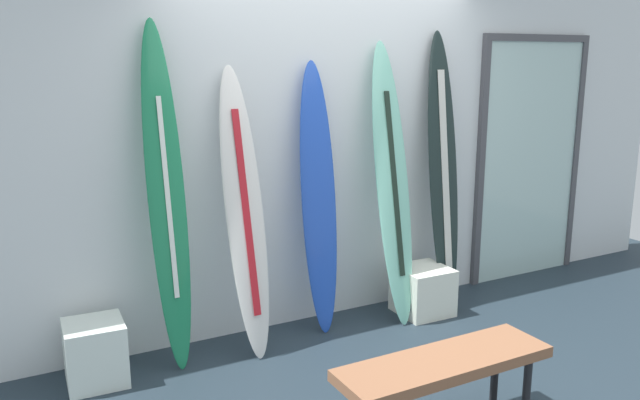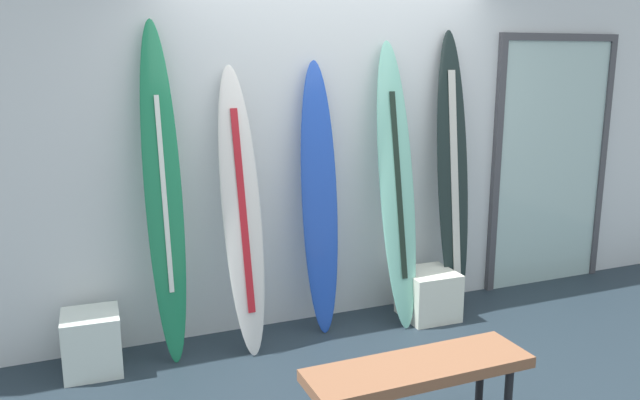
{
  "view_description": "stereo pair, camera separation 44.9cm",
  "coord_description": "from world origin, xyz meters",
  "px_view_note": "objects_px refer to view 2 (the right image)",
  "views": [
    {
      "loc": [
        -2.28,
        -2.91,
        1.97
      ],
      "look_at": [
        -0.2,
        0.95,
        0.99
      ],
      "focal_mm": 35.83,
      "sensor_mm": 36.0,
      "label": 1
    },
    {
      "loc": [
        -1.87,
        -3.1,
        1.97
      ],
      "look_at": [
        -0.2,
        0.95,
        0.99
      ],
      "focal_mm": 35.83,
      "sensor_mm": 36.0,
      "label": 2
    }
  ],
  "objects_px": {
    "surfboard_emerald": "(164,195)",
    "surfboard_charcoal": "(453,174)",
    "display_block_left": "(92,342)",
    "display_block_center": "(428,294)",
    "bench": "(419,373)",
    "glass_door": "(551,159)",
    "surfboard_seafoam": "(397,187)",
    "surfboard_cobalt": "(320,199)",
    "surfboard_ivory": "(242,213)"
  },
  "relations": [
    {
      "from": "display_block_left",
      "to": "surfboard_seafoam",
      "type": "bearing_deg",
      "value": 0.07
    },
    {
      "from": "display_block_left",
      "to": "bench",
      "type": "height_order",
      "value": "bench"
    },
    {
      "from": "surfboard_cobalt",
      "to": "bench",
      "type": "height_order",
      "value": "surfboard_cobalt"
    },
    {
      "from": "surfboard_seafoam",
      "to": "glass_door",
      "type": "bearing_deg",
      "value": 8.57
    },
    {
      "from": "glass_door",
      "to": "surfboard_ivory",
      "type": "bearing_deg",
      "value": -175.11
    },
    {
      "from": "bench",
      "to": "surfboard_charcoal",
      "type": "bearing_deg",
      "value": 52.06
    },
    {
      "from": "surfboard_cobalt",
      "to": "display_block_center",
      "type": "height_order",
      "value": "surfboard_cobalt"
    },
    {
      "from": "surfboard_emerald",
      "to": "surfboard_seafoam",
      "type": "xyz_separation_m",
      "value": [
        1.68,
        -0.05,
        -0.07
      ]
    },
    {
      "from": "surfboard_emerald",
      "to": "glass_door",
      "type": "xyz_separation_m",
      "value": [
        3.33,
        0.19,
        0.01
      ]
    },
    {
      "from": "glass_door",
      "to": "surfboard_cobalt",
      "type": "bearing_deg",
      "value": -175.62
    },
    {
      "from": "display_block_center",
      "to": "surfboard_seafoam",
      "type": "bearing_deg",
      "value": 165.96
    },
    {
      "from": "surfboard_emerald",
      "to": "surfboard_charcoal",
      "type": "distance_m",
      "value": 2.21
    },
    {
      "from": "surfboard_charcoal",
      "to": "bench",
      "type": "relative_size",
      "value": 1.83
    },
    {
      "from": "surfboard_cobalt",
      "to": "bench",
      "type": "xyz_separation_m",
      "value": [
        -0.1,
        -1.56,
        -0.58
      ]
    },
    {
      "from": "surfboard_charcoal",
      "to": "display_block_left",
      "type": "bearing_deg",
      "value": -178.38
    },
    {
      "from": "display_block_center",
      "to": "surfboard_charcoal",
      "type": "bearing_deg",
      "value": 27.82
    },
    {
      "from": "surfboard_emerald",
      "to": "surfboard_cobalt",
      "type": "xyz_separation_m",
      "value": [
        1.1,
        0.02,
        -0.13
      ]
    },
    {
      "from": "bench",
      "to": "display_block_center",
      "type": "bearing_deg",
      "value": 56.23
    },
    {
      "from": "surfboard_emerald",
      "to": "surfboard_seafoam",
      "type": "bearing_deg",
      "value": -1.85
    },
    {
      "from": "display_block_center",
      "to": "bench",
      "type": "relative_size",
      "value": 0.33
    },
    {
      "from": "surfboard_seafoam",
      "to": "bench",
      "type": "relative_size",
      "value": 1.76
    },
    {
      "from": "glass_door",
      "to": "bench",
      "type": "distance_m",
      "value": 2.99
    },
    {
      "from": "surfboard_seafoam",
      "to": "display_block_center",
      "type": "bearing_deg",
      "value": -14.04
    },
    {
      "from": "surfboard_ivory",
      "to": "bench",
      "type": "relative_size",
      "value": 1.62
    },
    {
      "from": "display_block_left",
      "to": "display_block_center",
      "type": "xyz_separation_m",
      "value": [
        2.45,
        -0.06,
        -0.01
      ]
    },
    {
      "from": "surfboard_ivory",
      "to": "bench",
      "type": "height_order",
      "value": "surfboard_ivory"
    },
    {
      "from": "surfboard_emerald",
      "to": "display_block_center",
      "type": "relative_size",
      "value": 5.59
    },
    {
      "from": "surfboard_seafoam",
      "to": "display_block_left",
      "type": "xyz_separation_m",
      "value": [
        -2.18,
        -0.0,
        -0.84
      ]
    },
    {
      "from": "surfboard_emerald",
      "to": "surfboard_seafoam",
      "type": "distance_m",
      "value": 1.68
    },
    {
      "from": "surfboard_cobalt",
      "to": "display_block_center",
      "type": "relative_size",
      "value": 4.94
    },
    {
      "from": "surfboard_charcoal",
      "to": "glass_door",
      "type": "relative_size",
      "value": 1.01
    },
    {
      "from": "surfboard_seafoam",
      "to": "bench",
      "type": "distance_m",
      "value": 1.75
    },
    {
      "from": "surfboard_ivory",
      "to": "display_block_center",
      "type": "height_order",
      "value": "surfboard_ivory"
    },
    {
      "from": "surfboard_ivory",
      "to": "surfboard_charcoal",
      "type": "relative_size",
      "value": 0.89
    },
    {
      "from": "surfboard_charcoal",
      "to": "surfboard_ivory",
      "type": "bearing_deg",
      "value": -177.75
    },
    {
      "from": "display_block_left",
      "to": "glass_door",
      "type": "height_order",
      "value": "glass_door"
    },
    {
      "from": "surfboard_cobalt",
      "to": "surfboard_ivory",
      "type": "bearing_deg",
      "value": -173.19
    },
    {
      "from": "surfboard_emerald",
      "to": "surfboard_charcoal",
      "type": "height_order",
      "value": "surfboard_emerald"
    },
    {
      "from": "display_block_center",
      "to": "bench",
      "type": "xyz_separation_m",
      "value": [
        -0.95,
        -1.42,
        0.22
      ]
    },
    {
      "from": "surfboard_seafoam",
      "to": "glass_door",
      "type": "height_order",
      "value": "glass_door"
    },
    {
      "from": "surfboard_charcoal",
      "to": "bench",
      "type": "bearing_deg",
      "value": -127.94
    },
    {
      "from": "surfboard_charcoal",
      "to": "display_block_center",
      "type": "height_order",
      "value": "surfboard_charcoal"
    },
    {
      "from": "surfboard_emerald",
      "to": "display_block_center",
      "type": "height_order",
      "value": "surfboard_emerald"
    },
    {
      "from": "surfboard_cobalt",
      "to": "glass_door",
      "type": "bearing_deg",
      "value": 4.38
    },
    {
      "from": "surfboard_emerald",
      "to": "glass_door",
      "type": "bearing_deg",
      "value": 3.35
    },
    {
      "from": "bench",
      "to": "glass_door",
      "type": "bearing_deg",
      "value": 36.57
    },
    {
      "from": "surfboard_emerald",
      "to": "bench",
      "type": "distance_m",
      "value": 1.96
    },
    {
      "from": "surfboard_emerald",
      "to": "surfboard_ivory",
      "type": "relative_size",
      "value": 1.15
    },
    {
      "from": "surfboard_emerald",
      "to": "bench",
      "type": "height_order",
      "value": "surfboard_emerald"
    },
    {
      "from": "surfboard_emerald",
      "to": "display_block_left",
      "type": "xyz_separation_m",
      "value": [
        -0.51,
        -0.06,
        -0.91
      ]
    }
  ]
}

